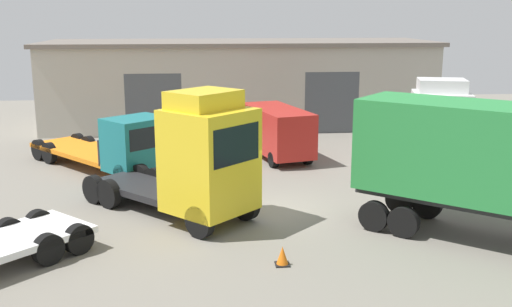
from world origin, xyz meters
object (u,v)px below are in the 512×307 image
(delivery_van_red, at_px, (276,130))
(flatbed_truck_teal, at_px, (120,147))
(tractor_unit_yellow, at_px, (199,161))
(traffic_cone, at_px, (282,256))
(tractor_unit_white, at_px, (438,124))

(delivery_van_red, height_order, flatbed_truck_teal, flatbed_truck_teal)
(tractor_unit_yellow, bearing_deg, traffic_cone, -14.49)
(tractor_unit_white, bearing_deg, tractor_unit_yellow, -42.55)
(flatbed_truck_teal, bearing_deg, tractor_unit_yellow, -12.55)
(tractor_unit_white, relative_size, traffic_cone, 12.29)
(tractor_unit_white, bearing_deg, traffic_cone, -23.96)
(delivery_van_red, relative_size, traffic_cone, 9.88)
(tractor_unit_white, xyz_separation_m, delivery_van_red, (-7.40, 1.93, -0.55))
(tractor_unit_white, height_order, flatbed_truck_teal, tractor_unit_white)
(delivery_van_red, bearing_deg, traffic_cone, 158.89)
(delivery_van_red, bearing_deg, tractor_unit_white, -119.14)
(tractor_unit_white, height_order, tractor_unit_yellow, tractor_unit_yellow)
(tractor_unit_white, xyz_separation_m, tractor_unit_yellow, (-11.16, -7.12, 0.22))
(tractor_unit_white, height_order, delivery_van_red, tractor_unit_white)
(tractor_unit_white, xyz_separation_m, flatbed_truck_teal, (-14.55, -0.87, -0.59))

